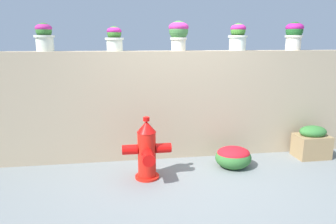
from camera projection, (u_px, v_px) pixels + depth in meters
ground_plane at (188, 179)px, 4.03m from camera, size 24.00×24.00×0.00m
stone_wall at (176, 104)px, 4.75m from camera, size 6.36×0.38×1.64m
potted_plant_1 at (44, 36)px, 4.26m from camera, size 0.28×0.28×0.39m
potted_plant_2 at (114, 38)px, 4.38m from camera, size 0.27×0.27×0.35m
potted_plant_3 at (179, 32)px, 4.52m from camera, size 0.30×0.30×0.44m
potted_plant_4 at (238, 36)px, 4.63m from camera, size 0.30×0.30×0.41m
potted_plant_5 at (294, 34)px, 4.80m from camera, size 0.28×0.28×0.44m
fire_hydrant at (147, 151)px, 3.96m from camera, size 0.64×0.50×0.83m
flower_bush_left at (233, 156)px, 4.38m from camera, size 0.52×0.47×0.31m
planter_box at (312, 142)px, 4.74m from camera, size 0.50×0.36×0.51m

